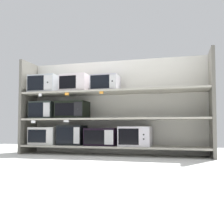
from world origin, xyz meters
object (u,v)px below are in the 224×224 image
at_px(microwave_1, 72,135).
at_px(microwave_4, 43,110).
at_px(microwave_7, 75,84).
at_px(microwave_2, 102,137).
at_px(microwave_3, 135,136).
at_px(microwave_8, 106,83).
at_px(microwave_5, 72,110).
at_px(microwave_6, 45,85).
at_px(microwave_0, 45,136).

xyz_separation_m(microwave_1, microwave_4, (-0.54, -0.00, 0.43)).
relative_size(microwave_4, microwave_7, 0.93).
bearing_deg(microwave_2, microwave_1, -179.99).
bearing_deg(microwave_4, microwave_1, 0.01).
bearing_deg(microwave_2, microwave_7, 179.97).
height_order(microwave_3, microwave_8, microwave_8).
height_order(microwave_5, microwave_7, microwave_7).
distance_m(microwave_1, microwave_8, 1.03).
xyz_separation_m(microwave_1, microwave_6, (-0.51, -0.00, 0.87)).
bearing_deg(microwave_1, microwave_5, 2.92).
relative_size(microwave_2, microwave_8, 1.15).
height_order(microwave_0, microwave_1, microwave_1).
relative_size(microwave_2, microwave_6, 1.04).
distance_m(microwave_0, microwave_2, 1.03).
bearing_deg(microwave_3, microwave_2, 179.99).
bearing_deg(microwave_7, microwave_6, -179.96).
bearing_deg(microwave_1, microwave_8, -0.01).
bearing_deg(microwave_7, microwave_2, -0.03).
bearing_deg(microwave_3, microwave_8, -179.98).
distance_m(microwave_2, microwave_6, 1.36).
bearing_deg(microwave_6, microwave_8, -0.01).
bearing_deg(microwave_8, microwave_5, 179.96).
distance_m(microwave_1, microwave_6, 1.01).
relative_size(microwave_3, microwave_7, 1.07).
relative_size(microwave_0, microwave_7, 1.05).
bearing_deg(microwave_8, microwave_1, 179.99).
xyz_separation_m(microwave_5, microwave_7, (0.05, 0.00, 0.45)).
xyz_separation_m(microwave_1, microwave_7, (0.05, 0.00, 0.87)).
distance_m(microwave_2, microwave_4, 1.15).
distance_m(microwave_5, microwave_8, 0.72).
distance_m(microwave_3, microwave_6, 1.81).
relative_size(microwave_0, microwave_4, 1.13).
distance_m(microwave_0, microwave_8, 1.40).
height_order(microwave_0, microwave_3, microwave_3).
xyz_separation_m(microwave_0, microwave_8, (1.10, -0.00, 0.87)).
relative_size(microwave_2, microwave_3, 1.03).
bearing_deg(microwave_1, microwave_0, 179.97).
distance_m(microwave_2, microwave_3, 0.56).
xyz_separation_m(microwave_5, microwave_8, (0.58, -0.00, 0.43)).
height_order(microwave_4, microwave_8, microwave_8).
relative_size(microwave_0, microwave_3, 0.97).
bearing_deg(microwave_6, microwave_0, 174.48).
bearing_deg(microwave_1, microwave_4, -179.99).
height_order(microwave_4, microwave_7, microwave_7).
height_order(microwave_3, microwave_4, microwave_4).
xyz_separation_m(microwave_4, microwave_5, (0.54, 0.00, -0.00)).
bearing_deg(microwave_0, microwave_1, -0.03).
xyz_separation_m(microwave_6, microwave_7, (0.56, 0.00, -0.00)).
xyz_separation_m(microwave_2, microwave_3, (0.56, -0.00, 0.01)).
bearing_deg(microwave_2, microwave_5, 179.98).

